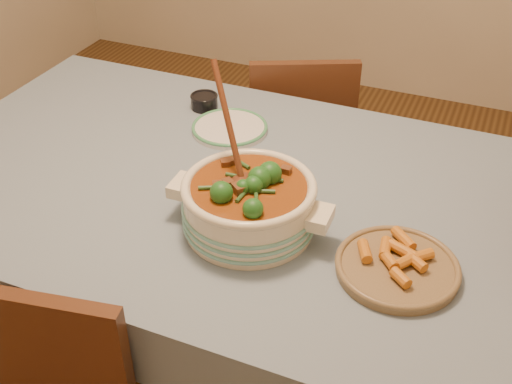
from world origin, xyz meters
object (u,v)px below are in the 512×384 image
(white_plate, at_px, (230,128))
(chair_far, at_px, (299,138))
(condiment_bowl, at_px, (204,101))
(stew_casserole, at_px, (249,201))
(dining_table, at_px, (213,205))
(fried_plate, at_px, (397,266))

(white_plate, xyz_separation_m, chair_far, (0.05, 0.51, -0.30))
(condiment_bowl, bearing_deg, stew_casserole, -53.67)
(dining_table, height_order, condiment_bowl, condiment_bowl)
(stew_casserole, bearing_deg, dining_table, 138.65)
(stew_casserole, height_order, chair_far, stew_casserole)
(white_plate, xyz_separation_m, condiment_bowl, (-0.14, 0.10, 0.02))
(fried_plate, height_order, chair_far, chair_far)
(white_plate, xyz_separation_m, fried_plate, (0.60, -0.43, 0.01))
(condiment_bowl, distance_m, fried_plate, 0.91)
(fried_plate, bearing_deg, condiment_bowl, 144.50)
(white_plate, height_order, condiment_bowl, condiment_bowl)
(dining_table, distance_m, chair_far, 0.78)
(dining_table, bearing_deg, white_plate, 103.62)
(condiment_bowl, xyz_separation_m, chair_far, (0.19, 0.41, -0.32))
(dining_table, height_order, white_plate, white_plate)
(dining_table, distance_m, white_plate, 0.28)
(stew_casserole, distance_m, chair_far, 1.00)
(dining_table, relative_size, chair_far, 2.04)
(white_plate, distance_m, condiment_bowl, 0.17)
(dining_table, bearing_deg, stew_casserole, -41.35)
(dining_table, height_order, fried_plate, fried_plate)
(white_plate, bearing_deg, chair_far, 84.18)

